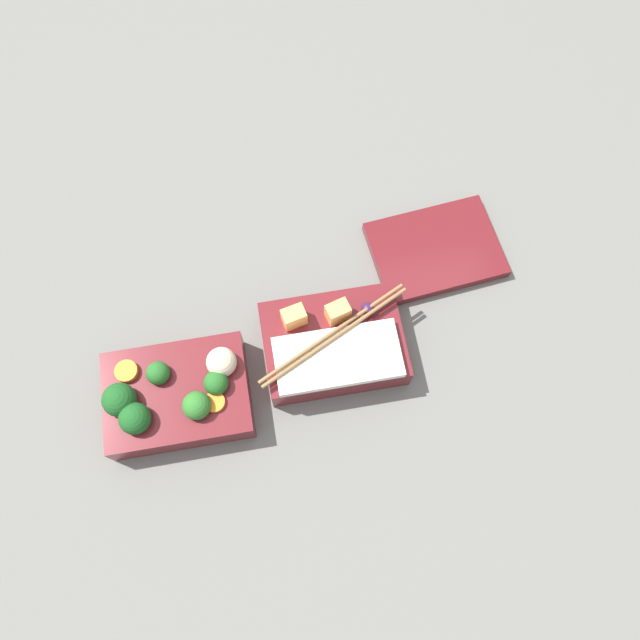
% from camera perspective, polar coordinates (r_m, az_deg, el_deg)
% --- Properties ---
extents(ground_plane, '(3.00, 3.00, 0.00)m').
position_cam_1_polar(ground_plane, '(0.85, -5.74, -4.50)').
color(ground_plane, slate).
extents(bento_tray_vegetable, '(0.18, 0.13, 0.08)m').
position_cam_1_polar(bento_tray_vegetable, '(0.82, -13.15, -6.69)').
color(bento_tray_vegetable, maroon).
rests_on(bento_tray_vegetable, ground_plane).
extents(bento_tray_rice, '(0.21, 0.13, 0.08)m').
position_cam_1_polar(bento_tray_rice, '(0.83, 1.24, -2.24)').
color(bento_tray_rice, maroon).
rests_on(bento_tray_rice, ground_plane).
extents(bento_lid, '(0.19, 0.15, 0.02)m').
position_cam_1_polar(bento_lid, '(0.92, 10.48, 6.32)').
color(bento_lid, maroon).
rests_on(bento_lid, ground_plane).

